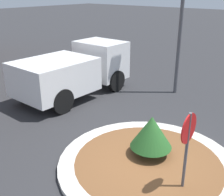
{
  "coord_description": "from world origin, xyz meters",
  "views": [
    {
      "loc": [
        -5.65,
        -3.38,
        4.57
      ],
      "look_at": [
        1.07,
        2.15,
        1.13
      ],
      "focal_mm": 45.0,
      "sensor_mm": 36.0,
      "label": 1
    }
  ],
  "objects": [
    {
      "name": "utility_truck",
      "position": [
        2.54,
        5.5,
        1.17
      ],
      "size": [
        5.31,
        2.47,
        2.19
      ],
      "rotation": [
        0.0,
        0.0,
        -0.01
      ],
      "color": "white",
      "rests_on": "ground_plane"
    },
    {
      "name": "island_shrub",
      "position": [
        0.35,
        0.14,
        0.85
      ],
      "size": [
        1.17,
        1.17,
        1.18
      ],
      "color": "brown",
      "rests_on": "traffic_island"
    },
    {
      "name": "traffic_island",
      "position": [
        0.0,
        0.0,
        0.06
      ],
      "size": [
        4.91,
        4.91,
        0.13
      ],
      "color": "beige",
      "rests_on": "ground_plane"
    },
    {
      "name": "ground_plane",
      "position": [
        0.0,
        0.0,
        0.0
      ],
      "size": [
        120.0,
        120.0,
        0.0
      ],
      "primitive_type": "plane",
      "color": "#2D2D30"
    },
    {
      "name": "stop_sign",
      "position": [
        -0.34,
        -1.2,
        1.42
      ],
      "size": [
        0.71,
        0.07,
        2.05
      ],
      "color": "#4C4C51",
      "rests_on": "ground_plane"
    }
  ]
}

